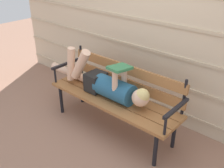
{
  "coord_description": "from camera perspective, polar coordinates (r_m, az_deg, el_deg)",
  "views": [
    {
      "loc": [
        1.72,
        -1.88,
        1.96
      ],
      "look_at": [
        0.0,
        0.07,
        0.62
      ],
      "focal_mm": 41.12,
      "sensor_mm": 36.0,
      "label": 1
    }
  ],
  "objects": [
    {
      "name": "park_bench",
      "position": [
        3.04,
        0.87,
        -1.91
      ],
      "size": [
        1.69,
        0.5,
        0.84
      ],
      "color": "#9E6638",
      "rests_on": "ground"
    },
    {
      "name": "reclining_person",
      "position": [
        3.01,
        -1.58,
        0.18
      ],
      "size": [
        1.68,
        0.27,
        0.53
      ],
      "color": "#23567A"
    },
    {
      "name": "ground_plane",
      "position": [
        3.22,
        -0.84,
        -10.25
      ],
      "size": [
        12.0,
        12.0,
        0.0
      ],
      "primitive_type": "plane",
      "color": "#936B56"
    },
    {
      "name": "house_siding",
      "position": [
        3.2,
        7.95,
        13.93
      ],
      "size": [
        5.05,
        0.08,
        2.47
      ],
      "color": "beige",
      "rests_on": "ground"
    }
  ]
}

